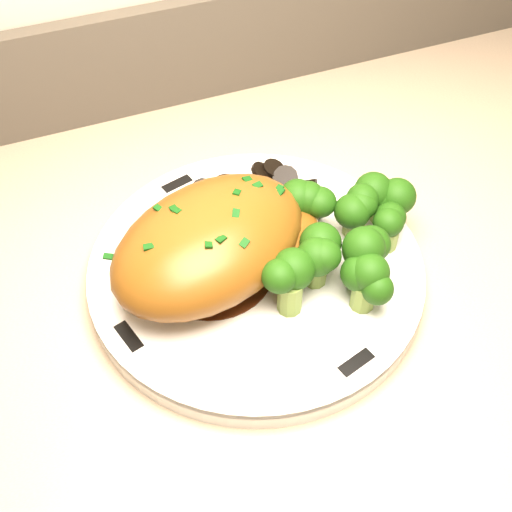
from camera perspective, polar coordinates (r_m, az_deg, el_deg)
name	(u,v)px	position (r m, az deg, el deg)	size (l,w,h in m)	color
plate	(256,270)	(0.58, 0.00, -1.30)	(0.30, 0.30, 0.02)	white
rim_accent_0	(177,184)	(0.65, -7.03, 6.37)	(0.03, 0.01, 0.00)	black
rim_accent_1	(129,337)	(0.53, -11.25, -7.05)	(0.03, 0.01, 0.00)	black
rim_accent_2	(356,363)	(0.52, 8.90, -9.36)	(0.03, 0.01, 0.00)	black
rim_accent_3	(362,201)	(0.63, 9.42, 4.83)	(0.03, 0.01, 0.00)	black
gravy_pool	(212,270)	(0.57, -3.96, -1.27)	(0.11, 0.11, 0.00)	#3C1A0B
chicken_breast	(218,243)	(0.54, -3.41, 1.18)	(0.22, 0.19, 0.07)	brown
mushroom_pile	(258,205)	(0.61, 0.21, 4.58)	(0.11, 0.08, 0.03)	black
broccoli_florets	(331,241)	(0.56, 6.73, 1.36)	(0.17, 0.13, 0.05)	olive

